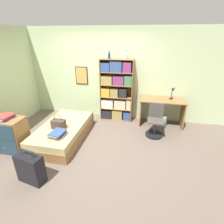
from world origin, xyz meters
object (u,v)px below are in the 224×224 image
(dresser, at_px, (10,135))
(bottle_brown, at_px, (126,56))
(bookcase, at_px, (116,92))
(waste_bin, at_px, (163,121))
(suitcase, at_px, (30,169))
(desk_lamp, at_px, (173,91))
(bed, at_px, (64,132))
(magazine_pile_on_dresser, at_px, (5,117))
(handbag, at_px, (58,124))
(bottle_green, at_px, (109,56))
(book_stack_on_bed, at_px, (57,134))
(desk, at_px, (162,107))
(desk_chair, at_px, (155,125))

(dresser, xyz_separation_m, bottle_brown, (2.22, 2.05, 1.48))
(bookcase, xyz_separation_m, waste_bin, (1.37, -0.18, -0.72))
(suitcase, relative_size, desk_lamp, 1.84)
(bed, xyz_separation_m, waste_bin, (2.44, 1.17, -0.04))
(dresser, relative_size, magazine_pile_on_dresser, 2.11)
(magazine_pile_on_dresser, relative_size, desk_lamp, 1.01)
(handbag, bearing_deg, magazine_pile_on_dresser, -152.17)
(bed, bearing_deg, bottle_green, 56.81)
(book_stack_on_bed, distance_m, waste_bin, 2.87)
(handbag, height_order, book_stack_on_bed, handbag)
(desk, bearing_deg, bed, -152.62)
(suitcase, height_order, desk, desk)
(bed, bearing_deg, waste_bin, 25.68)
(handbag, distance_m, bottle_green, 2.21)
(dresser, relative_size, desk_lamp, 2.13)
(magazine_pile_on_dresser, bearing_deg, bottle_brown, 42.40)
(handbag, height_order, bottle_green, bottle_green)
(suitcase, xyz_separation_m, desk_chair, (2.13, 2.02, 0.00))
(dresser, height_order, magazine_pile_on_dresser, magazine_pile_on_dresser)
(desk, distance_m, desk_lamp, 0.54)
(desk_lamp, height_order, desk_chair, desk_lamp)
(bed, distance_m, suitcase, 1.41)
(magazine_pile_on_dresser, bearing_deg, handbag, 27.83)
(magazine_pile_on_dresser, distance_m, bottle_green, 2.88)
(bookcase, distance_m, desk, 1.35)
(bottle_brown, height_order, desk, bottle_brown)
(magazine_pile_on_dresser, bearing_deg, desk, 29.62)
(desk_lamp, distance_m, desk_chair, 1.09)
(bed, relative_size, handbag, 5.16)
(book_stack_on_bed, relative_size, dresser, 0.52)
(dresser, bearing_deg, bottle_brown, 42.75)
(bed, relative_size, book_stack_on_bed, 4.60)
(handbag, relative_size, bottle_brown, 1.66)
(book_stack_on_bed, height_order, bottle_brown, bottle_brown)
(suitcase, distance_m, desk_chair, 2.93)
(book_stack_on_bed, distance_m, bottle_green, 2.45)
(handbag, height_order, desk_lamp, desk_lamp)
(suitcase, relative_size, desk_chair, 0.79)
(handbag, height_order, suitcase, handbag)
(book_stack_on_bed, bearing_deg, magazine_pile_on_dresser, -172.87)
(dresser, distance_m, bookcase, 2.87)
(handbag, bearing_deg, dresser, -151.29)
(desk_lamp, bearing_deg, book_stack_on_bed, -143.75)
(bed, height_order, handbag, handbag)
(magazine_pile_on_dresser, distance_m, desk_chair, 3.42)
(bottle_green, distance_m, bottle_brown, 0.44)
(book_stack_on_bed, height_order, desk, desk)
(bookcase, height_order, waste_bin, bookcase)
(bottle_brown, bearing_deg, bottle_green, -171.34)
(magazine_pile_on_dresser, height_order, waste_bin, magazine_pile_on_dresser)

